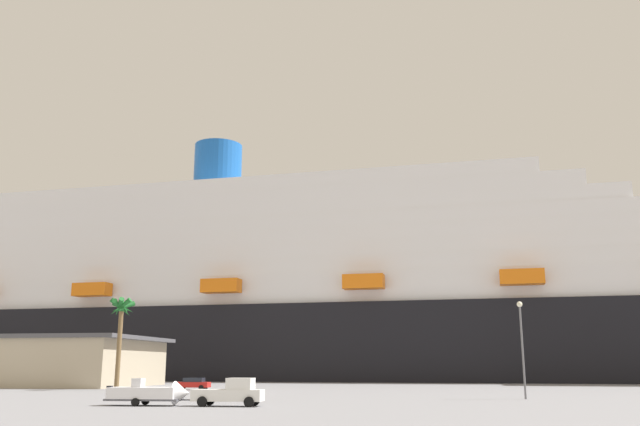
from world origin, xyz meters
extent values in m
plane|color=gray|center=(0.00, 30.00, 0.00)|extent=(600.00, 600.00, 0.00)
cube|color=black|center=(7.62, 69.48, 7.73)|extent=(256.65, 40.50, 15.47)
cube|color=white|center=(7.62, 69.48, 17.04)|extent=(225.89, 36.91, 3.14)
cube|color=white|center=(2.50, 69.66, 20.17)|extent=(218.65, 36.43, 3.14)
cube|color=white|center=(-2.61, 69.83, 23.31)|extent=(205.20, 35.21, 3.14)
cube|color=white|center=(-7.72, 70.01, 26.44)|extent=(196.60, 34.09, 3.14)
cube|color=white|center=(-12.83, 70.18, 29.58)|extent=(184.71, 33.15, 3.14)
cube|color=white|center=(-17.94, 70.35, 32.71)|extent=(175.19, 32.27, 3.14)
cube|color=white|center=(-23.05, 70.53, 35.85)|extent=(164.69, 31.16, 3.14)
cube|color=white|center=(-28.16, 70.70, 38.98)|extent=(158.91, 30.73, 3.14)
cube|color=white|center=(-33.27, 70.88, 42.12)|extent=(152.25, 29.97, 3.14)
cylinder|color=#1959B2|center=(-30.72, 70.79, 49.70)|extent=(11.83, 11.83, 12.03)
cube|color=orange|center=(-52.58, 55.00, 19.23)|extent=(8.10, 3.47, 2.80)
cube|color=orange|center=(-22.76, 53.98, 19.23)|extent=(8.10, 3.47, 2.80)
cube|color=orange|center=(7.05, 52.96, 19.23)|extent=(8.10, 3.47, 2.80)
cube|color=orange|center=(36.87, 51.94, 19.23)|extent=(8.10, 3.47, 2.80)
cube|color=white|center=(6.69, -24.11, 0.85)|extent=(5.73, 2.41, 0.90)
cube|color=white|center=(7.70, -24.04, 1.75)|extent=(2.15, 1.99, 0.90)
cube|color=#26333F|center=(8.37, -23.99, 1.66)|extent=(0.23, 1.68, 0.63)
cylinder|color=black|center=(8.57, -22.97, 0.40)|extent=(0.82, 0.34, 0.80)
cylinder|color=black|center=(8.72, -24.96, 0.40)|extent=(0.82, 0.34, 0.80)
cylinder|color=black|center=(4.83, -23.25, 0.40)|extent=(0.82, 0.34, 0.80)
cylinder|color=black|center=(4.98, -25.24, 0.40)|extent=(0.82, 0.34, 0.80)
cube|color=#595960|center=(-0.27, -24.64, 0.47)|extent=(6.22, 2.35, 0.16)
cube|color=#595960|center=(3.32, -24.37, 0.47)|extent=(2.00, 0.27, 0.10)
cylinder|color=black|center=(-0.63, -23.60, 0.32)|extent=(0.65, 0.27, 0.64)
cylinder|color=black|center=(-0.47, -25.71, 0.32)|extent=(0.65, 0.27, 0.64)
cube|color=white|center=(-0.27, -24.64, 1.00)|extent=(5.68, 2.52, 0.90)
cone|color=white|center=(2.89, -24.40, 1.00)|extent=(1.34, 1.99, 1.90)
cube|color=silver|center=(-0.82, -24.68, 1.80)|extent=(0.87, 1.06, 0.70)
cube|color=black|center=(-3.23, -24.86, 1.00)|extent=(0.40, 0.53, 1.10)
cylinder|color=brown|center=(-20.11, 7.82, 5.42)|extent=(0.62, 0.62, 10.83)
cone|color=#1E6628|center=(-19.71, 7.81, 10.93)|extent=(0.75, 3.43, 1.92)
cone|color=#1E6628|center=(-19.83, 8.11, 10.93)|extent=(2.83, 2.80, 2.34)
cone|color=#1E6628|center=(-20.07, 8.22, 10.93)|extent=(3.47, 1.10, 1.97)
cone|color=#1E6628|center=(-20.41, 8.09, 10.93)|extent=(2.59, 2.79, 2.64)
cone|color=#1E6628|center=(-20.51, 7.79, 10.93)|extent=(0.95, 3.38, 2.19)
cone|color=#1E6628|center=(-20.41, 7.55, 10.93)|extent=(2.61, 2.78, 2.63)
cone|color=#1E6628|center=(-20.10, 7.42, 10.93)|extent=(3.19, 0.79, 2.56)
cone|color=#1E6628|center=(-19.78, 7.60, 10.93)|extent=(2.48, 3.24, 1.89)
sphere|color=#1E6628|center=(-20.11, 7.82, 10.83)|extent=(1.10, 1.10, 1.10)
cylinder|color=slate|center=(31.00, -7.45, 4.42)|extent=(0.20, 0.20, 8.85)
sphere|color=#F9F2CC|center=(31.00, -7.45, 9.10)|extent=(0.56, 0.56, 0.56)
cube|color=red|center=(-10.33, 10.12, 0.68)|extent=(4.78, 2.13, 0.70)
cube|color=#1E232D|center=(-10.09, 10.14, 1.31)|extent=(2.72, 1.81, 0.55)
cylinder|color=black|center=(-11.80, 9.11, 0.33)|extent=(0.67, 0.26, 0.66)
cylinder|color=black|center=(-11.93, 10.93, 0.33)|extent=(0.67, 0.26, 0.66)
cylinder|color=black|center=(-8.73, 9.32, 0.33)|extent=(0.67, 0.26, 0.66)
cylinder|color=black|center=(-8.85, 11.14, 0.33)|extent=(0.67, 0.26, 0.66)
camera|label=1|loc=(25.02, -76.64, 3.15)|focal=37.49mm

